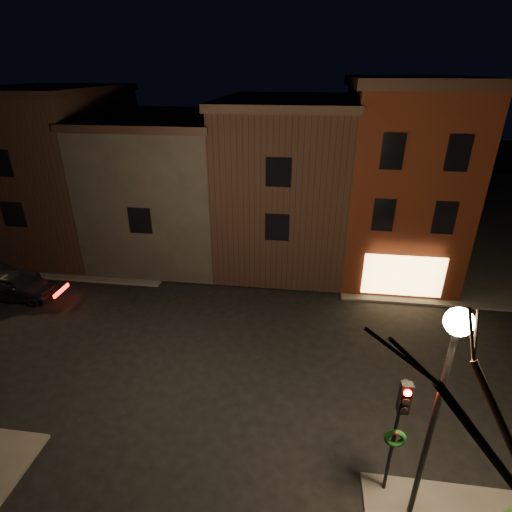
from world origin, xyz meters
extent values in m
plane|color=black|center=(0.00, 0.00, 0.00)|extent=(120.00, 120.00, 0.00)
cube|color=#2D2B28|center=(-20.00, 20.00, 0.06)|extent=(30.00, 30.00, 0.12)
cube|color=#43180C|center=(8.00, 9.50, 5.12)|extent=(6.00, 8.00, 10.00)
cube|color=black|center=(8.00, 9.50, 10.37)|extent=(6.50, 8.50, 0.50)
cube|color=#FFC372|center=(8.00, 5.45, 1.42)|extent=(4.00, 0.12, 2.20)
cube|color=black|center=(1.50, 10.50, 4.62)|extent=(7.00, 10.00, 9.00)
cube|color=black|center=(1.50, 10.50, 9.32)|extent=(7.30, 10.30, 0.40)
cube|color=black|center=(-5.75, 10.50, 4.12)|extent=(7.50, 10.00, 8.00)
cube|color=black|center=(-5.75, 10.50, 8.32)|extent=(7.80, 10.30, 0.40)
cube|color=black|center=(-13.00, 10.50, 4.87)|extent=(7.00, 10.00, 9.50)
cube|color=black|center=(-13.00, 10.50, 9.82)|extent=(7.30, 10.30, 0.40)
cylinder|color=black|center=(6.20, -6.00, 3.12)|extent=(0.14, 0.14, 6.00)
sphere|color=#FFD18C|center=(6.20, -6.00, 6.30)|extent=(0.60, 0.60, 0.60)
cylinder|color=black|center=(5.60, -5.40, 2.12)|extent=(0.10, 0.10, 4.00)
cube|color=black|center=(5.60, -5.58, 3.72)|extent=(0.28, 0.22, 0.90)
cylinder|color=#FF0C07|center=(5.60, -5.70, 4.00)|extent=(0.18, 0.06, 0.18)
cylinder|color=black|center=(5.60, -5.70, 3.72)|extent=(0.18, 0.06, 0.18)
cylinder|color=black|center=(5.60, -5.70, 3.44)|extent=(0.18, 0.06, 0.18)
torus|color=#0C380F|center=(5.60, -5.49, 2.22)|extent=(0.58, 0.14, 0.58)
sphere|color=#990C0C|center=(5.60, -5.51, 2.44)|extent=(0.12, 0.12, 0.12)
imported|color=black|center=(-11.93, 2.98, 0.72)|extent=(4.25, 1.72, 1.45)
camera|label=1|loc=(2.98, -13.32, 11.03)|focal=28.00mm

